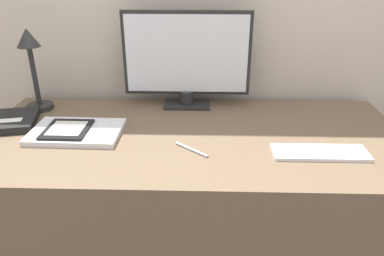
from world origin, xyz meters
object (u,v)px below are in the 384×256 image
(ereader, at_px, (67,129))
(pen, at_px, (192,149))
(monitor, at_px, (187,59))
(desk_lamp, at_px, (32,61))
(keyboard, at_px, (320,152))
(notebook, at_px, (14,121))
(laptop, at_px, (77,132))

(ereader, bearing_deg, pen, -12.31)
(monitor, distance_m, desk_lamp, 0.61)
(ereader, xyz_separation_m, pen, (0.45, -0.10, -0.02))
(keyboard, relative_size, notebook, 1.32)
(keyboard, xyz_separation_m, pen, (-0.42, 0.01, -0.00))
(laptop, distance_m, pen, 0.43)
(laptop, bearing_deg, notebook, 163.27)
(keyboard, bearing_deg, monitor, 137.28)
(keyboard, bearing_deg, laptop, 171.70)
(ereader, distance_m, pen, 0.46)
(keyboard, relative_size, ereader, 1.81)
(keyboard, height_order, notebook, notebook)
(desk_lamp, xyz_separation_m, pen, (0.65, -0.35, -0.20))
(monitor, height_order, desk_lamp, monitor)
(monitor, distance_m, ereader, 0.54)
(ereader, xyz_separation_m, notebook, (-0.24, 0.09, -0.01))
(notebook, bearing_deg, pen, -15.40)
(keyboard, distance_m, pen, 0.42)
(pen, bearing_deg, notebook, 164.60)
(desk_lamp, bearing_deg, keyboard, -18.73)
(laptop, height_order, pen, laptop)
(ereader, height_order, desk_lamp, desk_lamp)
(monitor, height_order, laptop, monitor)
(laptop, distance_m, notebook, 0.28)
(desk_lamp, xyz_separation_m, notebook, (-0.04, -0.16, -0.19))
(notebook, bearing_deg, desk_lamp, 77.09)
(desk_lamp, relative_size, notebook, 1.44)
(monitor, xyz_separation_m, ereader, (-0.41, -0.30, -0.18))
(ereader, relative_size, notebook, 0.73)
(laptop, relative_size, desk_lamp, 0.97)
(keyboard, xyz_separation_m, notebook, (-1.10, 0.20, 0.01))
(laptop, height_order, ereader, ereader)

